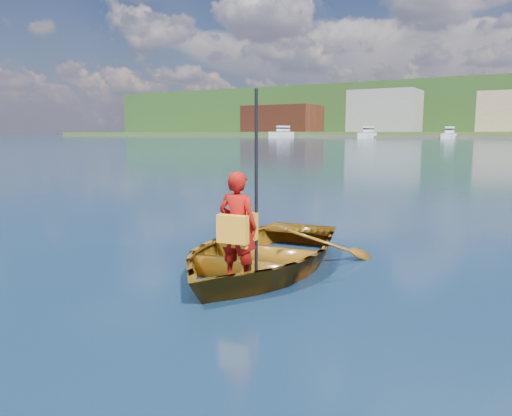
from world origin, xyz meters
TOP-DOWN VIEW (x-y plane):
  - ground at (0.00, 0.00)m, footprint 600.00×600.00m
  - rowboat at (-0.49, -0.98)m, footprint 2.81×3.67m
  - child_paddler at (-0.24, -1.86)m, footprint 0.47×0.37m

SIDE VIEW (x-z plane):
  - ground at x=0.00m, z-range 0.00..0.00m
  - rowboat at x=-0.49m, z-range -0.15..0.56m
  - child_paddler at x=-0.24m, z-range -0.33..1.74m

